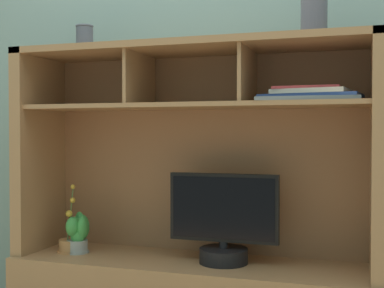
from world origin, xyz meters
name	(u,v)px	position (x,y,z in m)	size (l,w,h in m)	color
back_wall	(208,62)	(0.00, 0.26, 1.40)	(6.00, 0.02, 2.80)	gray
media_console	(193,269)	(0.00, 0.01, 0.43)	(1.65, 0.50, 1.45)	#9D744B
tv_monitor	(224,226)	(0.15, -0.01, 0.64)	(0.49, 0.22, 0.40)	black
potted_orchid	(71,243)	(-0.60, -0.04, 0.52)	(0.13, 0.13, 0.33)	#B57B48
potted_fern	(78,232)	(-0.57, -0.03, 0.57)	(0.11, 0.12, 0.19)	#949C99
magazine_stack_left	(310,95)	(0.52, -0.03, 1.21)	(0.43, 0.29, 0.06)	slate
ceramic_vase	(314,13)	(0.54, -0.01, 1.55)	(0.12, 0.12, 0.21)	#575764
accent_vase	(85,37)	(-0.54, -0.01, 1.51)	(0.08, 0.08, 0.12)	#4F5462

